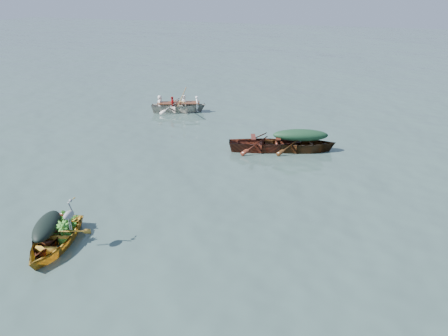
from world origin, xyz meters
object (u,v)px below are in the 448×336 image
object	(u,v)px
dark_covered_boat	(49,241)
yellow_dinghy	(55,247)
green_tarp_boat	(299,151)
heron	(70,220)
rowed_boat	(179,112)
open_wooden_boat	(265,151)

from	to	relation	value
dark_covered_boat	yellow_dinghy	bearing A→B (deg)	-52.45
green_tarp_boat	heron	size ratio (longest dim) A/B	4.89
rowed_boat	dark_covered_boat	bearing A→B (deg)	166.57
yellow_dinghy	green_tarp_boat	distance (m)	11.45
yellow_dinghy	green_tarp_boat	world-z (taller)	green_tarp_boat
open_wooden_boat	heron	size ratio (longest dim) A/B	4.98
rowed_boat	heron	distance (m)	14.51
yellow_dinghy	open_wooden_boat	xyz separation A→B (m)	(3.72, 9.71, 0.00)
dark_covered_boat	rowed_boat	size ratio (longest dim) A/B	0.71
green_tarp_boat	rowed_boat	world-z (taller)	rowed_boat
green_tarp_boat	rowed_boat	size ratio (longest dim) A/B	1.01
rowed_boat	heron	bearing A→B (deg)	170.11
dark_covered_boat	rowed_boat	world-z (taller)	rowed_boat
yellow_dinghy	green_tarp_boat	size ratio (longest dim) A/B	0.75
yellow_dinghy	heron	bearing A→B (deg)	5.19
open_wooden_boat	rowed_boat	bearing A→B (deg)	36.43
yellow_dinghy	rowed_boat	xyz separation A→B (m)	(-2.75, 14.27, 0.00)
dark_covered_boat	rowed_boat	xyz separation A→B (m)	(-2.37, 14.06, 0.00)
yellow_dinghy	open_wooden_boat	bearing A→B (deg)	56.81
open_wooden_boat	heron	distance (m)	10.11
yellow_dinghy	green_tarp_boat	bearing A→B (deg)	50.74
dark_covered_boat	green_tarp_boat	world-z (taller)	green_tarp_boat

